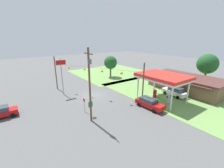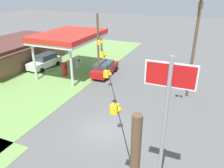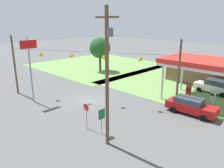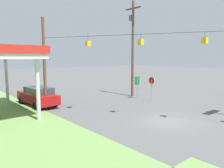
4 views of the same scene
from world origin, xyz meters
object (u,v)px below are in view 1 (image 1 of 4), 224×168
object	(u,v)px
stop_sign_roadside	(84,102)
tree_behind_station	(207,64)
utility_pole_main	(90,83)
tree_west_verge	(111,63)
stop_sign_overhead	(61,70)
car_on_crossroad	(1,112)
route_sign	(90,106)
fuel_pump_near	(155,94)
car_at_pumps_front	(149,103)
gas_station_store	(186,83)
car_at_pumps_rear	(175,91)
fuel_pump_far	(168,99)
gas_station_canopy	(163,77)

from	to	relation	value
stop_sign_roadside	tree_behind_station	world-z (taller)	tree_behind_station
utility_pole_main	tree_west_verge	bearing A→B (deg)	138.73
stop_sign_overhead	utility_pole_main	distance (m)	13.22
car_on_crossroad	route_sign	distance (m)	13.67
fuel_pump_near	car_on_crossroad	bearing A→B (deg)	-108.77
tree_west_verge	stop_sign_roadside	bearing A→B (deg)	-45.53
car_at_pumps_front	car_on_crossroad	size ratio (longest dim) A/B	1.24
gas_station_store	car_at_pumps_front	distance (m)	14.48
car_at_pumps_rear	tree_behind_station	size ratio (longest dim) A/B	0.66
car_on_crossroad	utility_pole_main	world-z (taller)	utility_pole_main
car_at_pumps_rear	tree_behind_station	distance (m)	14.54
car_on_crossroad	stop_sign_roadside	world-z (taller)	stop_sign_roadside
car_on_crossroad	tree_west_verge	xyz separation A→B (m)	(-11.08, 28.28, 3.59)
route_sign	tree_west_verge	distance (m)	25.27
stop_sign_overhead	car_on_crossroad	bearing A→B (deg)	-68.77
route_sign	fuel_pump_near	bearing A→B (deg)	85.42
fuel_pump_near	fuel_pump_far	xyz separation A→B (m)	(3.00, 0.00, 0.00)
fuel_pump_far	tree_west_verge	world-z (taller)	tree_west_verge
fuel_pump_near	stop_sign_overhead	xyz separation A→B (m)	(-12.91, -14.40, 4.65)
gas_station_canopy	fuel_pump_near	distance (m)	4.17
fuel_pump_far	car_on_crossroad	xyz separation A→B (m)	(-11.63, -25.41, 0.08)
stop_sign_roadside	tree_west_verge	distance (m)	24.09
car_at_pumps_rear	stop_sign_overhead	world-z (taller)	stop_sign_overhead
fuel_pump_near	utility_pole_main	size ratio (longest dim) A/B	0.17
route_sign	fuel_pump_far	bearing A→B (deg)	73.62
stop_sign_roadside	gas_station_store	bearing A→B (deg)	-99.01
car_on_crossroad	stop_sign_roadside	xyz separation A→B (m)	(5.70, 11.19, 0.90)
fuel_pump_near	stop_sign_roadside	bearing A→B (deg)	-101.69
stop_sign_overhead	tree_behind_station	bearing A→B (deg)	66.27
stop_sign_roadside	stop_sign_overhead	world-z (taller)	stop_sign_overhead
utility_pole_main	tree_west_verge	world-z (taller)	utility_pole_main
route_sign	car_on_crossroad	bearing A→B (deg)	-123.41
stop_sign_overhead	route_sign	distance (m)	12.39
utility_pole_main	route_sign	bearing A→B (deg)	154.91
gas_station_store	stop_sign_overhead	bearing A→B (deg)	-119.51
fuel_pump_far	utility_pole_main	world-z (taller)	utility_pole_main
car_on_crossroad	fuel_pump_near	bearing A→B (deg)	-16.48
car_at_pumps_front	tree_west_verge	bearing A→B (deg)	159.04
gas_station_store	car_at_pumps_rear	world-z (taller)	gas_station_store
gas_station_canopy	gas_station_store	xyz separation A→B (m)	(-0.60, 9.99, -3.04)
gas_station_canopy	tree_behind_station	bearing A→B (deg)	90.24
car_at_pumps_rear	route_sign	world-z (taller)	route_sign
car_on_crossroad	stop_sign_overhead	xyz separation A→B (m)	(-4.28, 11.01, 4.58)
stop_sign_overhead	route_sign	size ratio (longest dim) A/B	3.26
gas_station_store	utility_pole_main	size ratio (longest dim) A/B	1.51
car_on_crossroad	tree_behind_station	xyz separation A→B (m)	(10.06, 43.63, 4.54)
stop_sign_overhead	tree_west_verge	world-z (taller)	stop_sign_overhead
stop_sign_overhead	tree_behind_station	size ratio (longest dim) A/B	0.98
car_on_crossroad	fuel_pump_far	bearing A→B (deg)	-22.31
gas_station_canopy	car_at_pumps_front	xyz separation A→B (m)	(0.87, -4.39, -3.81)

